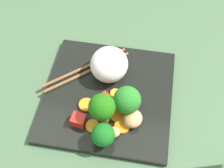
{
  "coord_description": "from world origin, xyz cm",
  "views": [
    {
      "loc": [
        32.32,
        6.55,
        53.04
      ],
      "look_at": [
        -1.09,
        0.57,
        3.38
      ],
      "focal_mm": 47.83,
      "sensor_mm": 36.0,
      "label": 1
    }
  ],
  "objects_px": {
    "square_plate": "(108,95)",
    "chopstick_pair": "(86,70)",
    "broccoli_floret_2": "(103,135)",
    "rice_mound": "(109,64)",
    "carrot_slice_5": "(86,105)"
  },
  "relations": [
    {
      "from": "square_plate",
      "to": "chopstick_pair",
      "type": "xyz_separation_m",
      "value": [
        -0.05,
        -0.06,
        0.01
      ]
    },
    {
      "from": "broccoli_floret_2",
      "to": "square_plate",
      "type": "bearing_deg",
      "value": -174.32
    },
    {
      "from": "chopstick_pair",
      "to": "square_plate",
      "type": "bearing_deg",
      "value": 99.22
    },
    {
      "from": "broccoli_floret_2",
      "to": "rice_mound",
      "type": "bearing_deg",
      "value": -173.46
    },
    {
      "from": "carrot_slice_5",
      "to": "chopstick_pair",
      "type": "distance_m",
      "value": 0.09
    },
    {
      "from": "carrot_slice_5",
      "to": "chopstick_pair",
      "type": "relative_size",
      "value": 0.18
    },
    {
      "from": "carrot_slice_5",
      "to": "chopstick_pair",
      "type": "bearing_deg",
      "value": -166.83
    },
    {
      "from": "square_plate",
      "to": "broccoli_floret_2",
      "type": "xyz_separation_m",
      "value": [
        0.11,
        0.01,
        0.04
      ]
    },
    {
      "from": "broccoli_floret_2",
      "to": "chopstick_pair",
      "type": "distance_m",
      "value": 0.17
    },
    {
      "from": "rice_mound",
      "to": "broccoli_floret_2",
      "type": "relative_size",
      "value": 1.62
    },
    {
      "from": "square_plate",
      "to": "carrot_slice_5",
      "type": "height_order",
      "value": "carrot_slice_5"
    },
    {
      "from": "broccoli_floret_2",
      "to": "carrot_slice_5",
      "type": "height_order",
      "value": "broccoli_floret_2"
    },
    {
      "from": "chopstick_pair",
      "to": "carrot_slice_5",
      "type": "bearing_deg",
      "value": 62.68
    },
    {
      "from": "square_plate",
      "to": "broccoli_floret_2",
      "type": "height_order",
      "value": "broccoli_floret_2"
    },
    {
      "from": "rice_mound",
      "to": "square_plate",
      "type": "bearing_deg",
      "value": 8.33
    }
  ]
}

